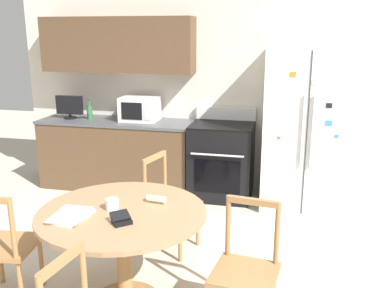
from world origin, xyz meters
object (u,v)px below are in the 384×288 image
counter_bottle (90,112)px  candle_glass (112,205)px  oven_range (222,160)px  microwave (140,109)px  dining_chair_right (246,272)px  refrigerator (306,129)px  countertop_tv (70,106)px  dining_chair_left (5,247)px  dining_chair_far (170,205)px  wallet (121,219)px

counter_bottle → candle_glass: counter_bottle is taller
oven_range → microwave: 1.22m
microwave → oven_range: bearing=-4.1°
candle_glass → dining_chair_right: bearing=-4.7°
refrigerator → counter_bottle: 2.72m
oven_range → counter_bottle: counter_bottle is taller
countertop_tv → dining_chair_left: countertop_tv is taller
countertop_tv → dining_chair_far: size_ratio=0.40×
microwave → counter_bottle: microwave is taller
oven_range → countertop_tv: bearing=-179.8°
counter_bottle → dining_chair_far: 2.16m
candle_glass → oven_range: bearing=79.7°
microwave → dining_chair_right: (1.63, -2.50, -0.62)m
countertop_tv → candle_glass: countertop_tv is taller
dining_chair_right → dining_chair_left: size_ratio=1.00×
refrigerator → dining_chair_left: (-2.22, -2.43, -0.49)m
microwave → countertop_tv: 0.94m
refrigerator → dining_chair_left: size_ratio=2.06×
oven_range → wallet: bearing=-96.3°
candle_glass → counter_bottle: bearing=119.1°
countertop_tv → dining_chair_left: 2.67m
oven_range → refrigerator: bearing=-3.5°
dining_chair_left → candle_glass: dining_chair_left is taller
microwave → countertop_tv: (-0.93, -0.08, 0.01)m
refrigerator → countertop_tv: bearing=179.0°
microwave → wallet: bearing=-73.1°
candle_glass → wallet: 0.25m
countertop_tv → refrigerator: bearing=-1.0°
microwave → dining_chair_far: size_ratio=0.51×
oven_range → dining_chair_far: bearing=-99.9°
counter_bottle → candle_glass: bearing=-60.9°
refrigerator → dining_chair_right: bearing=-100.1°
dining_chair_far → refrigerator: bearing=153.2°
counter_bottle → dining_chair_right: counter_bottle is taller
wallet → microwave: bearing=106.9°
microwave → dining_chair_right: bearing=-56.9°
countertop_tv → counter_bottle: countertop_tv is taller
dining_chair_far → candle_glass: (-0.17, -0.90, 0.36)m
dining_chair_right → oven_range: bearing=-69.7°
dining_chair_far → candle_glass: dining_chair_far is taller
refrigerator → oven_range: size_ratio=1.72×
dining_chair_far → countertop_tv: bearing=-114.5°
dining_chair_right → candle_glass: bearing=2.7°
oven_range → dining_chair_left: size_ratio=1.20×
countertop_tv → candle_glass: size_ratio=3.87×
countertop_tv → candle_glass: (1.58, -2.33, -0.27)m
dining_chair_left → candle_glass: size_ratio=9.66×
candle_glass → wallet: bearing=-52.7°
dining_chair_far → wallet: (-0.03, -1.09, 0.35)m
dining_chair_right → wallet: dining_chair_right is taller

